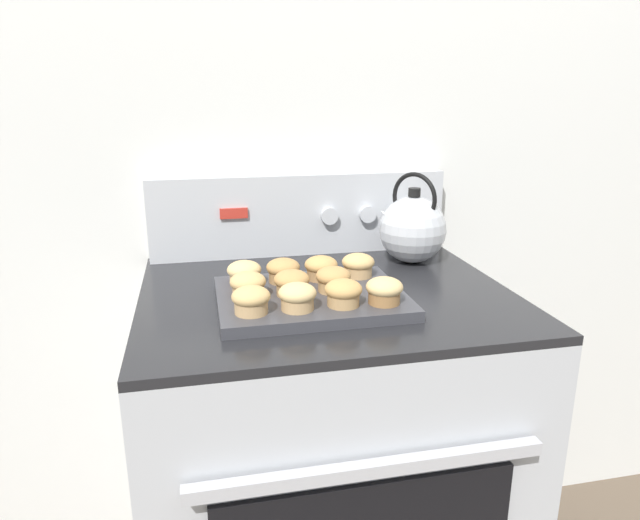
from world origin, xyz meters
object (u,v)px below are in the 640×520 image
at_px(muffin_r0_c0, 251,300).
at_px(muffin_r0_c1, 297,296).
at_px(muffin_r0_c3, 384,290).
at_px(muffin_r2_c3, 358,265).
at_px(muffin_r1_c1, 292,283).
at_px(muffin_r0_c2, 342,293).
at_px(stove_range, 325,470).
at_px(muffin_r2_c1, 283,270).
at_px(tea_kettle, 412,228).
at_px(muffin_r1_c2, 331,279).
at_px(muffin_r1_c0, 248,285).
at_px(muffin_pan, 311,298).
at_px(muffin_r2_c2, 321,268).
at_px(muffin_r2_c0, 244,273).

distance_m(muffin_r0_c0, muffin_r0_c1, 0.08).
bearing_deg(muffin_r0_c0, muffin_r0_c3, -0.68).
bearing_deg(muffin_r0_c1, muffin_r2_c3, 45.35).
bearing_deg(muffin_r1_c1, muffin_r2_c3, 28.19).
bearing_deg(muffin_r0_c2, stove_range, 88.73).
bearing_deg(muffin_r2_c1, muffin_r1_c1, -86.99).
xyz_separation_m(muffin_r0_c2, tea_kettle, (0.26, 0.31, 0.04)).
height_order(muffin_r0_c3, muffin_r1_c2, same).
relative_size(muffin_r0_c1, muffin_r2_c3, 1.00).
height_order(muffin_r0_c3, muffin_r1_c1, same).
height_order(stove_range, muffin_r1_c2, muffin_r1_c2).
xyz_separation_m(stove_range, muffin_r1_c0, (-0.17, -0.07, 0.50)).
relative_size(muffin_pan, muffin_r1_c2, 5.24).
bearing_deg(muffin_r0_c1, muffin_r0_c2, 1.43).
relative_size(muffin_r2_c2, tea_kettle, 0.32).
bearing_deg(muffin_r0_c3, muffin_r0_c2, 176.72).
bearing_deg(muffin_r1_c1, muffin_r0_c1, -92.12).
relative_size(muffin_r0_c1, muffin_r1_c0, 1.00).
height_order(muffin_r1_c2, muffin_r2_c1, same).
height_order(muffin_r2_c1, muffin_r2_c2, same).
bearing_deg(muffin_r1_c2, muffin_r0_c2, -89.07).
distance_m(muffin_r1_c0, muffin_r2_c0, 0.08).
relative_size(muffin_r0_c2, muffin_r2_c3, 1.00).
height_order(stove_range, tea_kettle, tea_kettle).
height_order(muffin_r1_c1, muffin_r2_c0, same).
distance_m(muffin_r1_c0, muffin_r2_c1, 0.11).
bearing_deg(tea_kettle, muffin_r0_c3, -119.17).
distance_m(muffin_r0_c0, muffin_r0_c2, 0.17).
bearing_deg(stove_range, tea_kettle, 32.35).
distance_m(muffin_r2_c1, muffin_r2_c2, 0.08).
bearing_deg(stove_range, muffin_r1_c2, -93.87).
bearing_deg(muffin_r2_c0, muffin_r1_c1, -44.14).
bearing_deg(muffin_r0_c0, muffin_r2_c1, 62.76).
bearing_deg(tea_kettle, muffin_r0_c1, -137.61).
xyz_separation_m(muffin_r0_c2, muffin_r2_c1, (-0.09, 0.16, 0.00)).
distance_m(muffin_r0_c1, muffin_r0_c3, 0.17).
xyz_separation_m(muffin_r0_c3, muffin_r1_c1, (-0.16, 0.08, 0.00)).
bearing_deg(muffin_r2_c1, stove_range, -7.26).
bearing_deg(muffin_r0_c2, muffin_r2_c0, 136.21).
bearing_deg(muffin_r0_c2, muffin_r0_c1, -178.57).
height_order(muffin_r1_c2, muffin_r2_c2, same).
bearing_deg(muffin_r2_c3, muffin_r2_c1, -179.13).
xyz_separation_m(muffin_r1_c0, muffin_r1_c2, (0.16, -0.00, 0.00)).
xyz_separation_m(muffin_pan, muffin_r2_c3, (0.12, 0.08, 0.04)).
xyz_separation_m(muffin_r0_c1, muffin_r0_c3, (0.17, -0.00, 0.00)).
distance_m(muffin_r1_c1, muffin_r2_c2, 0.11).
bearing_deg(muffin_r1_c0, tea_kettle, 28.22).
distance_m(muffin_r0_c2, muffin_r1_c2, 0.08).
bearing_deg(muffin_r2_c3, stove_range, -169.56).
bearing_deg(muffin_r0_c0, muffin_r0_c1, -0.28).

